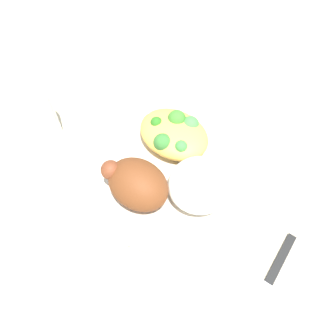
{
  "coord_description": "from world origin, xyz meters",
  "views": [
    {
      "loc": [
        -0.18,
        0.23,
        0.5
      ],
      "look_at": [
        0.0,
        0.0,
        0.03
      ],
      "focal_mm": 39.48,
      "sensor_mm": 36.0,
      "label": 1
    }
  ],
  "objects_px": {
    "roasted_chicken": "(137,184)",
    "water_glass": "(35,119)",
    "plate": "(168,175)",
    "mac_cheese_with_broccoli": "(174,133)",
    "fork": "(245,260)",
    "rice_pile": "(200,185)",
    "knife": "(269,282)"
  },
  "relations": [
    {
      "from": "plate",
      "to": "knife",
      "type": "xyz_separation_m",
      "value": [
        -0.21,
        0.05,
        -0.01
      ]
    },
    {
      "from": "rice_pile",
      "to": "mac_cheese_with_broccoli",
      "type": "bearing_deg",
      "value": -31.42
    },
    {
      "from": "rice_pile",
      "to": "mac_cheese_with_broccoli",
      "type": "distance_m",
      "value": 0.1
    },
    {
      "from": "plate",
      "to": "mac_cheese_with_broccoli",
      "type": "relative_size",
      "value": 2.23
    },
    {
      "from": "knife",
      "to": "roasted_chicken",
      "type": "bearing_deg",
      "value": 3.05
    },
    {
      "from": "plate",
      "to": "mac_cheese_with_broccoli",
      "type": "height_order",
      "value": "mac_cheese_with_broccoli"
    },
    {
      "from": "mac_cheese_with_broccoli",
      "to": "water_glass",
      "type": "xyz_separation_m",
      "value": [
        0.19,
        0.12,
        0.01
      ]
    },
    {
      "from": "plate",
      "to": "knife",
      "type": "distance_m",
      "value": 0.21
    },
    {
      "from": "knife",
      "to": "rice_pile",
      "type": "bearing_deg",
      "value": -17.15
    },
    {
      "from": "plate",
      "to": "fork",
      "type": "distance_m",
      "value": 0.17
    },
    {
      "from": "knife",
      "to": "water_glass",
      "type": "height_order",
      "value": "water_glass"
    },
    {
      "from": "roasted_chicken",
      "to": "knife",
      "type": "distance_m",
      "value": 0.22
    },
    {
      "from": "plate",
      "to": "mac_cheese_with_broccoli",
      "type": "bearing_deg",
      "value": -61.81
    },
    {
      "from": "knife",
      "to": "mac_cheese_with_broccoli",
      "type": "bearing_deg",
      "value": -22.76
    },
    {
      "from": "fork",
      "to": "water_glass",
      "type": "xyz_separation_m",
      "value": [
        0.38,
        0.02,
        0.05
      ]
    },
    {
      "from": "rice_pile",
      "to": "water_glass",
      "type": "xyz_separation_m",
      "value": [
        0.27,
        0.06,
        0.01
      ]
    },
    {
      "from": "roasted_chicken",
      "to": "water_glass",
      "type": "xyz_separation_m",
      "value": [
        0.2,
        0.01,
        -0.0
      ]
    },
    {
      "from": "plate",
      "to": "water_glass",
      "type": "distance_m",
      "value": 0.23
    },
    {
      "from": "rice_pile",
      "to": "fork",
      "type": "relative_size",
      "value": 0.66
    },
    {
      "from": "knife",
      "to": "plate",
      "type": "bearing_deg",
      "value": -12.75
    },
    {
      "from": "roasted_chicken",
      "to": "water_glass",
      "type": "relative_size",
      "value": 1.01
    },
    {
      "from": "mac_cheese_with_broccoli",
      "to": "knife",
      "type": "distance_m",
      "value": 0.26
    },
    {
      "from": "roasted_chicken",
      "to": "mac_cheese_with_broccoli",
      "type": "xyz_separation_m",
      "value": [
        0.02,
        -0.11,
        -0.01
      ]
    },
    {
      "from": "roasted_chicken",
      "to": "fork",
      "type": "relative_size",
      "value": 0.7
    },
    {
      "from": "mac_cheese_with_broccoli",
      "to": "fork",
      "type": "bearing_deg",
      "value": 154.63
    },
    {
      "from": "plate",
      "to": "roasted_chicken",
      "type": "xyz_separation_m",
      "value": [
        0.01,
        0.06,
        0.04
      ]
    },
    {
      "from": "plate",
      "to": "roasted_chicken",
      "type": "height_order",
      "value": "roasted_chicken"
    },
    {
      "from": "plate",
      "to": "rice_pile",
      "type": "relative_size",
      "value": 2.72
    },
    {
      "from": "fork",
      "to": "water_glass",
      "type": "height_order",
      "value": "water_glass"
    },
    {
      "from": "plate",
      "to": "water_glass",
      "type": "bearing_deg",
      "value": 16.7
    },
    {
      "from": "plate",
      "to": "mac_cheese_with_broccoli",
      "type": "distance_m",
      "value": 0.07
    },
    {
      "from": "fork",
      "to": "mac_cheese_with_broccoli",
      "type": "bearing_deg",
      "value": -25.37
    }
  ]
}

